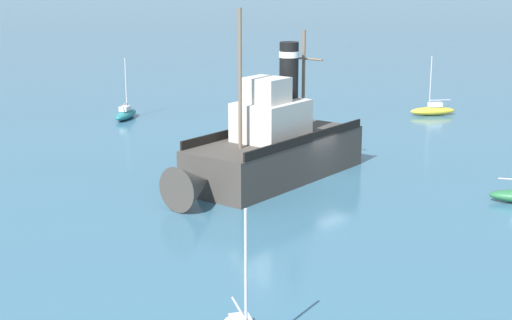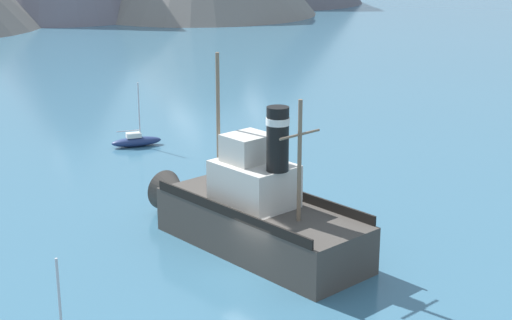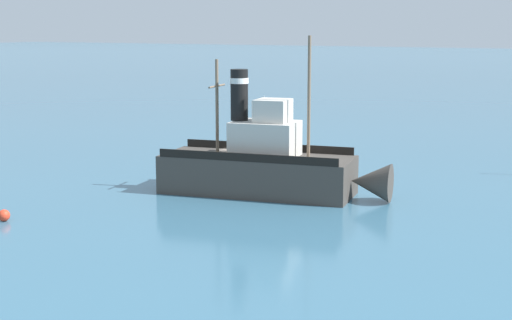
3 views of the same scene
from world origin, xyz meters
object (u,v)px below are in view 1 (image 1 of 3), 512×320
(old_tugboat, at_px, (270,150))
(sailboat_teal, at_px, (126,114))
(mooring_buoy, at_px, (242,122))
(sailboat_yellow, at_px, (433,110))

(old_tugboat, xyz_separation_m, sailboat_teal, (21.47, -4.76, -1.40))
(old_tugboat, distance_m, mooring_buoy, 16.02)
(sailboat_yellow, bearing_deg, sailboat_teal, 50.14)
(sailboat_yellow, height_order, mooring_buoy, sailboat_yellow)
(sailboat_yellow, relative_size, sailboat_teal, 1.00)
(sailboat_yellow, xyz_separation_m, mooring_buoy, (7.49, 14.60, -0.10))
(sailboat_yellow, bearing_deg, old_tugboat, 102.35)
(old_tugboat, relative_size, sailboat_teal, 3.01)
(sailboat_yellow, height_order, sailboat_teal, same)
(mooring_buoy, bearing_deg, old_tugboat, 143.23)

